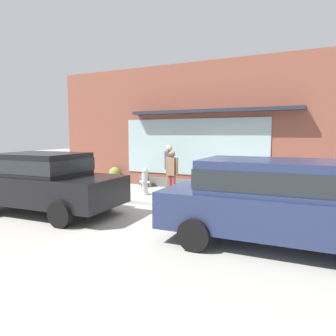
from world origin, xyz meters
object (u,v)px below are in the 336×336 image
at_px(potted_plant_near_hydrant, 196,180).
at_px(potted_plant_corner_tall, 313,185).
at_px(fire_hydrant, 145,181).
at_px(pedestrian_passerby, 172,171).
at_px(parked_car_navy, 276,198).
at_px(potted_plant_low_front, 145,180).
at_px(pedestrian_with_handbag, 169,165).
at_px(potted_plant_doorstep, 260,184).
at_px(potted_plant_by_entrance, 115,175).
at_px(parked_car_black, 44,179).

distance_m(potted_plant_near_hydrant, potted_plant_corner_tall, 3.97).
xyz_separation_m(fire_hydrant, potted_plant_near_hydrant, (1.36, 1.40, -0.04)).
xyz_separation_m(pedestrian_passerby, potted_plant_corner_tall, (4.16, 1.88, -0.43)).
bearing_deg(fire_hydrant, potted_plant_near_hydrant, 45.75).
distance_m(fire_hydrant, potted_plant_corner_tall, 5.57).
bearing_deg(parked_car_navy, potted_plant_low_front, 138.39).
height_order(pedestrian_passerby, potted_plant_low_front, pedestrian_passerby).
bearing_deg(potted_plant_corner_tall, pedestrian_with_handbag, -167.54).
height_order(fire_hydrant, potted_plant_low_front, fire_hydrant).
height_order(pedestrian_with_handbag, potted_plant_doorstep, pedestrian_with_handbag).
relative_size(pedestrian_passerby, potted_plant_near_hydrant, 1.73).
relative_size(parked_car_navy, potted_plant_low_front, 7.84).
xyz_separation_m(potted_plant_doorstep, potted_plant_near_hydrant, (-2.32, -0.03, 0.00)).
bearing_deg(potted_plant_by_entrance, potted_plant_corner_tall, 0.48).
distance_m(parked_car_black, potted_plant_by_entrance, 5.13).
distance_m(parked_car_navy, potted_plant_low_front, 7.31).
bearing_deg(pedestrian_with_handbag, pedestrian_passerby, -22.92).
bearing_deg(parked_car_black, pedestrian_with_handbag, 62.78).
relative_size(pedestrian_passerby, potted_plant_by_entrance, 2.23).
bearing_deg(potted_plant_corner_tall, parked_car_black, -142.21).
relative_size(parked_car_navy, potted_plant_by_entrance, 6.41).
height_order(potted_plant_doorstep, potted_plant_corner_tall, potted_plant_doorstep).
bearing_deg(fire_hydrant, potted_plant_low_front, 120.02).
bearing_deg(pedestrian_with_handbag, potted_plant_doorstep, 51.45).
bearing_deg(potted_plant_doorstep, potted_plant_by_entrance, 178.61).
relative_size(potted_plant_low_front, potted_plant_corner_tall, 0.66).
bearing_deg(pedestrian_with_handbag, parked_car_black, -78.02).
relative_size(fire_hydrant, potted_plant_by_entrance, 1.33).
bearing_deg(parked_car_black, potted_plant_by_entrance, 101.55).
bearing_deg(parked_car_black, potted_plant_doorstep, 41.96).
xyz_separation_m(potted_plant_low_front, potted_plant_corner_tall, (6.13, 0.25, 0.19)).
xyz_separation_m(pedestrian_with_handbag, parked_car_navy, (4.11, -3.90, -0.11)).
height_order(potted_plant_doorstep, potted_plant_by_entrance, potted_plant_doorstep).
distance_m(potted_plant_corner_tall, potted_plant_by_entrance, 7.74).
distance_m(potted_plant_low_front, potted_plant_by_entrance, 1.62).
relative_size(pedestrian_with_handbag, potted_plant_near_hydrant, 1.90).
relative_size(pedestrian_with_handbag, potted_plant_low_front, 2.99).
bearing_deg(potted_plant_low_front, pedestrian_passerby, -39.54).
height_order(fire_hydrant, potted_plant_by_entrance, fire_hydrant).
height_order(pedestrian_passerby, potted_plant_by_entrance, pedestrian_passerby).
bearing_deg(potted_plant_corner_tall, potted_plant_low_front, -177.63).
distance_m(fire_hydrant, parked_car_black, 3.58).
bearing_deg(pedestrian_with_handbag, parked_car_navy, -7.16).
bearing_deg(fire_hydrant, potted_plant_doorstep, 21.23).
bearing_deg(pedestrian_passerby, potted_plant_near_hydrant, 89.80).
distance_m(pedestrian_with_handbag, potted_plant_near_hydrant, 1.21).
relative_size(pedestrian_with_handbag, parked_car_black, 0.42).
distance_m(potted_plant_low_front, potted_plant_near_hydrant, 2.17).
bearing_deg(parked_car_black, potted_plant_low_front, 83.07).
bearing_deg(parked_car_black, fire_hydrant, 68.41).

